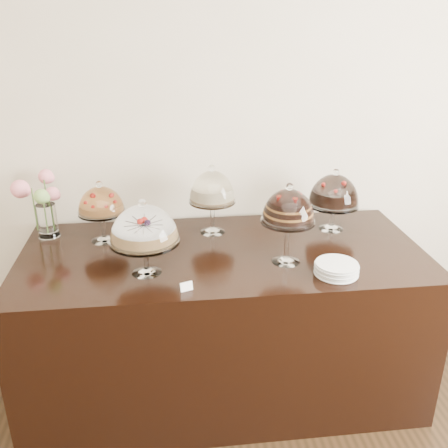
{
  "coord_description": "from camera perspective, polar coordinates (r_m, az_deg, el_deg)",
  "views": [
    {
      "loc": [
        -0.43,
        0.0,
        2.09
      ],
      "look_at": [
        -0.14,
        2.4,
        1.08
      ],
      "focal_mm": 40.0,
      "sensor_mm": 36.0,
      "label": 1
    }
  ],
  "objects": [
    {
      "name": "cake_stand_sugar_sponge",
      "position": [
        2.44,
        -9.14,
        -0.37
      ],
      "size": [
        0.34,
        0.34,
        0.39
      ],
      "color": "white",
      "rests_on": "display_counter"
    },
    {
      "name": "cake_stand_dark_choco",
      "position": [
        3.01,
        12.47,
        3.5
      ],
      "size": [
        0.3,
        0.3,
        0.37
      ],
      "color": "white",
      "rests_on": "display_counter"
    },
    {
      "name": "plate_stack",
      "position": [
        2.55,
        12.73,
        -5.01
      ],
      "size": [
        0.21,
        0.21,
        0.06
      ],
      "color": "white",
      "rests_on": "display_counter"
    },
    {
      "name": "display_counter",
      "position": [
        2.96,
        -0.12,
        -10.93
      ],
      "size": [
        2.2,
        1.0,
        0.9
      ],
      "primitive_type": "cube",
      "color": "black",
      "rests_on": "ground"
    },
    {
      "name": "cake_stand_choco_layer",
      "position": [
        2.52,
        7.37,
        1.69
      ],
      "size": [
        0.28,
        0.28,
        0.43
      ],
      "color": "white",
      "rests_on": "display_counter"
    },
    {
      "name": "wall_back",
      "position": [
        3.09,
        1.3,
        11.67
      ],
      "size": [
        5.0,
        0.04,
        3.0
      ],
      "primitive_type": "cube",
      "color": "beige",
      "rests_on": "ground"
    },
    {
      "name": "price_card_left",
      "position": [
        2.36,
        -4.31,
        -7.13
      ],
      "size": [
        0.06,
        0.03,
        0.04
      ],
      "primitive_type": "cube",
      "rotation": [
        -0.21,
        0.0,
        0.34
      ],
      "color": "white",
      "rests_on": "display_counter"
    },
    {
      "name": "cake_stand_fruit_tart",
      "position": [
        2.86,
        -13.9,
        2.31
      ],
      "size": [
        0.26,
        0.26,
        0.36
      ],
      "color": "white",
      "rests_on": "display_counter"
    },
    {
      "name": "flower_vase",
      "position": [
        3.03,
        -20.15,
        2.28
      ],
      "size": [
        0.26,
        0.32,
        0.37
      ],
      "color": "white",
      "rests_on": "display_counter"
    },
    {
      "name": "cake_stand_cheesecake",
      "position": [
        2.88,
        -1.37,
        3.93
      ],
      "size": [
        0.27,
        0.27,
        0.41
      ],
      "color": "white",
      "rests_on": "display_counter"
    }
  ]
}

